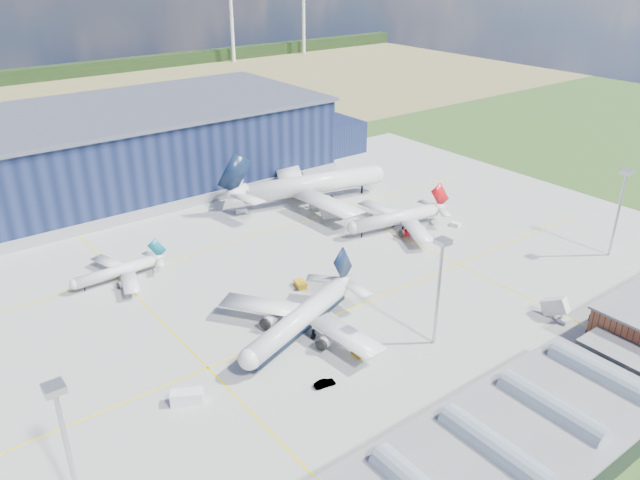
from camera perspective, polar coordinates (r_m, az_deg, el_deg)
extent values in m
plane|color=#304E1D|center=(141.63, -1.36, -5.30)|extent=(600.00, 600.00, 0.00)
cube|color=gray|center=(148.78, -3.63, -3.73)|extent=(220.00, 160.00, 0.06)
cube|color=yellow|center=(134.78, 1.16, -6.99)|extent=(180.00, 0.40, 0.02)
cube|color=yellow|center=(167.96, -8.41, -0.40)|extent=(180.00, 0.40, 0.02)
cube|color=yellow|center=(136.94, -14.18, -7.28)|extent=(0.40, 120.00, 0.02)
cube|color=yellow|center=(171.56, 7.51, 0.23)|extent=(0.40, 120.00, 0.02)
cube|color=#91804E|center=(334.76, -24.54, 10.57)|extent=(600.00, 220.00, 0.01)
cylinder|color=white|center=(449.13, -8.15, 20.25)|extent=(2.40, 2.40, 70.00)
cylinder|color=white|center=(481.53, -1.53, 20.79)|extent=(2.40, 2.40, 70.00)
cube|color=#0F1834|center=(215.11, -16.62, 8.12)|extent=(120.00, 60.00, 25.00)
cube|color=gray|center=(218.37, -16.27, 5.39)|extent=(121.00, 61.00, 3.20)
cube|color=#535869|center=(211.90, -17.06, 11.47)|extent=(122.00, 62.00, 1.20)
cube|color=#0F1834|center=(246.21, -0.14, 9.67)|extent=(24.00, 30.00, 12.00)
cube|color=black|center=(100.10, 15.39, -19.40)|extent=(65.00, 22.00, 6.00)
cube|color=slate|center=(97.92, 15.61, -18.06)|extent=(66.00, 23.00, 0.50)
cube|color=slate|center=(128.54, 26.72, -10.28)|extent=(10.00, 18.00, 6.00)
cylinder|color=#8899A8|center=(97.79, 15.62, -17.97)|extent=(4.40, 18.00, 4.40)
cylinder|color=#8899A8|center=(107.12, 20.41, -14.36)|extent=(4.40, 18.00, 4.40)
cylinder|color=#8899A8|center=(117.38, 24.27, -11.28)|extent=(4.40, 18.00, 4.40)
cylinder|color=#B5B8BD|center=(92.74, -21.91, -18.06)|extent=(0.70, 0.70, 22.00)
cube|color=#B5B8BD|center=(85.64, -23.16, -12.36)|extent=(2.60, 2.60, 1.00)
cylinder|color=#B5B8BD|center=(122.80, 10.73, -5.00)|extent=(0.70, 0.70, 22.00)
cube|color=#B5B8BD|center=(117.53, 11.18, -0.14)|extent=(2.60, 2.60, 1.00)
cylinder|color=#B5B8BD|center=(172.83, 25.55, 2.01)|extent=(0.70, 0.70, 22.00)
cube|color=#B5B8BD|center=(169.13, 26.27, 5.59)|extent=(2.60, 2.60, 1.00)
cube|color=#CE9511|center=(145.59, -1.81, -4.06)|extent=(2.97, 3.96, 1.47)
cube|color=#CE9511|center=(122.98, 3.52, -10.28)|extent=(2.15, 2.91, 1.16)
cube|color=silver|center=(113.67, -12.07, -13.88)|extent=(6.10, 4.86, 2.45)
cube|color=silver|center=(181.08, 12.26, 1.41)|extent=(2.49, 3.11, 1.18)
cube|color=#CE9511|center=(198.42, -2.52, 4.14)|extent=(2.13, 3.17, 1.32)
cube|color=silver|center=(187.58, -7.24, 2.68)|extent=(3.62, 2.93, 1.36)
cube|color=silver|center=(142.70, 20.63, -6.06)|extent=(2.81, 5.52, 3.38)
imported|color=#99999E|center=(115.21, 0.44, -12.97)|extent=(4.12, 2.08, 1.30)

